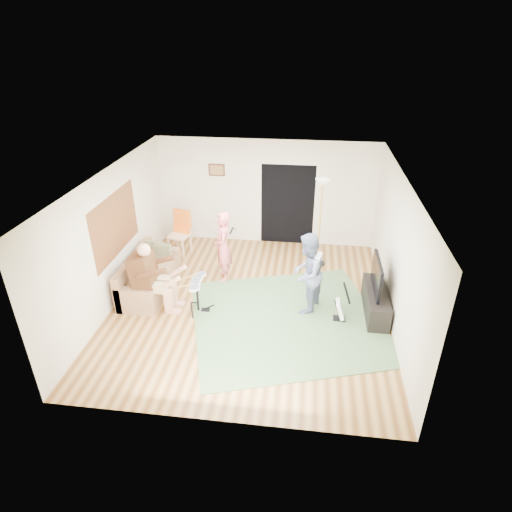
{
  "coord_description": "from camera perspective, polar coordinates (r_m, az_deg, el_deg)",
  "views": [
    {
      "loc": [
        1.05,
        -7.23,
        5.01
      ],
      "look_at": [
        0.09,
        0.3,
        0.97
      ],
      "focal_mm": 30.0,
      "sensor_mm": 36.0,
      "label": 1
    }
  ],
  "objects": [
    {
      "name": "drum_kit",
      "position": [
        8.58,
        -7.8,
        -5.45
      ],
      "size": [
        0.4,
        0.71,
        0.73
      ],
      "color": "black",
      "rests_on": "floor"
    },
    {
      "name": "guitarist",
      "position": [
        8.33,
        6.79,
        -2.34
      ],
      "size": [
        0.85,
        0.96,
        1.66
      ],
      "primitive_type": "imported",
      "rotation": [
        0.0,
        0.0,
        -1.89
      ],
      "color": "slate",
      "rests_on": "floor"
    },
    {
      "name": "dining_chair",
      "position": [
        10.81,
        -10.09,
        2.27
      ],
      "size": [
        0.57,
        0.59,
        1.1
      ],
      "rotation": [
        0.0,
        0.0,
        -0.24
      ],
      "color": "beige",
      "rests_on": "floor"
    },
    {
      "name": "area_rug",
      "position": [
        8.44,
        4.12,
        -8.45
      ],
      "size": [
        4.37,
        4.22,
        0.02
      ],
      "primitive_type": "cube",
      "rotation": [
        0.0,
        0.0,
        0.3
      ],
      "color": "#46683F",
      "rests_on": "floor"
    },
    {
      "name": "floor",
      "position": [
        8.86,
        -0.8,
        -6.44
      ],
      "size": [
        6.0,
        6.0,
        0.0
      ],
      "primitive_type": "plane",
      "color": "brown",
      "rests_on": "ground"
    },
    {
      "name": "picture_frame",
      "position": [
        10.93,
        -5.27,
        11.36
      ],
      "size": [
        0.42,
        0.03,
        0.32
      ],
      "primitive_type": "cube",
      "color": "#3F2314",
      "rests_on": "walls"
    },
    {
      "name": "singer",
      "position": [
        9.38,
        -4.43,
        1.24
      ],
      "size": [
        0.5,
        0.65,
        1.6
      ],
      "primitive_type": "imported",
      "rotation": [
        0.0,
        0.0,
        -1.35
      ],
      "color": "#DA5F67",
      "rests_on": "floor"
    },
    {
      "name": "guitar_held",
      "position": [
        8.19,
        8.31,
        -0.62
      ],
      "size": [
        0.24,
        0.61,
        0.26
      ],
      "primitive_type": null,
      "rotation": [
        0.0,
        0.0,
        -0.21
      ],
      "color": "white",
      "rests_on": "guitarist"
    },
    {
      "name": "ceiling",
      "position": [
        7.66,
        -0.93,
        10.46
      ],
      "size": [
        6.0,
        6.0,
        0.0
      ],
      "primitive_type": "plane",
      "rotation": [
        3.14,
        0.0,
        0.0
      ],
      "color": "white",
      "rests_on": "walls"
    },
    {
      "name": "walls",
      "position": [
        8.17,
        -0.86,
        1.39
      ],
      "size": [
        5.5,
        6.0,
        2.7
      ],
      "primitive_type": null,
      "color": "silver",
      "rests_on": "floor"
    },
    {
      "name": "drummer",
      "position": [
        8.7,
        -13.41,
        -3.64
      ],
      "size": [
        0.93,
        0.52,
        1.43
      ],
      "color": "#4D2B15",
      "rests_on": "sofa"
    },
    {
      "name": "guitar_spare",
      "position": [
        8.45,
        11.19,
        -6.96
      ],
      "size": [
        0.31,
        0.27,
        0.85
      ],
      "color": "black",
      "rests_on": "floor"
    },
    {
      "name": "sofa",
      "position": [
        9.51,
        -14.35,
        -2.92
      ],
      "size": [
        0.81,
        1.95,
        0.79
      ],
      "color": "#906A48",
      "rests_on": "floor"
    },
    {
      "name": "tv_cabinet",
      "position": [
        8.8,
        15.64,
        -5.91
      ],
      "size": [
        0.4,
        1.4,
        0.5
      ],
      "primitive_type": "cube",
      "color": "black",
      "rests_on": "floor"
    },
    {
      "name": "microphone",
      "position": [
        9.17,
        -3.29,
        3.37
      ],
      "size": [
        0.06,
        0.06,
        0.24
      ],
      "primitive_type": null,
      "color": "black",
      "rests_on": "singer"
    },
    {
      "name": "television",
      "position": [
        8.49,
        15.82,
        -2.52
      ],
      "size": [
        0.06,
        1.01,
        0.65
      ],
      "primitive_type": "cube",
      "color": "black",
      "rests_on": "tv_cabinet"
    },
    {
      "name": "torchiere_lamp",
      "position": [
        9.83,
        8.65,
        6.42
      ],
      "size": [
        0.38,
        0.38,
        2.11
      ],
      "color": "black",
      "rests_on": "floor"
    },
    {
      "name": "window_blinds",
      "position": [
        9.03,
        -18.24,
        4.01
      ],
      "size": [
        0.0,
        2.05,
        2.05
      ],
      "primitive_type": "plane",
      "rotation": [
        1.57,
        0.0,
        1.57
      ],
      "color": "brown",
      "rests_on": "walls"
    },
    {
      "name": "doorway",
      "position": [
        10.97,
        4.22,
        6.77
      ],
      "size": [
        2.1,
        0.0,
        2.1
      ],
      "primitive_type": "plane",
      "rotation": [
        1.57,
        0.0,
        0.0
      ],
      "color": "black",
      "rests_on": "walls"
    }
  ]
}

